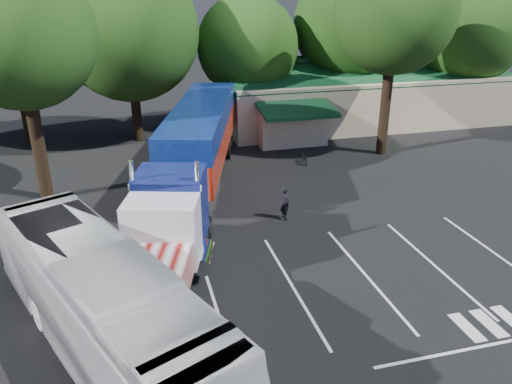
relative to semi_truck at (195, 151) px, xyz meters
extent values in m
plane|color=black|center=(2.33, -3.96, -2.72)|extent=(120.00, 120.00, 0.00)
cube|color=beige|center=(16.33, 14.04, -0.72)|extent=(24.00, 11.00, 4.00)
cube|color=#154A28|center=(16.33, 11.64, 1.78)|extent=(24.20, 6.25, 2.10)
cube|color=#154A28|center=(16.33, 16.44, 1.78)|extent=(24.20, 6.25, 2.10)
cube|color=beige|center=(8.33, 8.34, -1.32)|extent=(5.00, 2.50, 2.80)
cube|color=#154A28|center=(8.33, 7.04, 0.18)|extent=(5.40, 3.19, 0.80)
cylinder|color=black|center=(-10.67, 13.84, -0.72)|extent=(0.70, 0.70, 4.00)
sphere|color=#184012|center=(-10.67, 13.84, 4.43)|extent=(8.40, 8.40, 8.40)
cylinder|color=black|center=(-2.67, 12.24, -0.57)|extent=(0.70, 0.70, 4.30)
sphere|color=#184012|center=(-2.67, 12.24, 5.33)|extent=(10.00, 10.00, 10.00)
cylinder|color=black|center=(6.33, 13.54, -0.92)|extent=(0.70, 0.70, 3.60)
sphere|color=#184012|center=(6.33, 13.54, 3.88)|extent=(8.00, 8.00, 8.00)
cylinder|color=black|center=(15.33, 14.04, -0.47)|extent=(0.70, 0.70, 4.50)
sphere|color=#184012|center=(15.33, 14.04, 5.38)|extent=(9.60, 9.60, 9.60)
cylinder|color=black|center=(25.33, 12.84, -0.77)|extent=(0.70, 0.70, 3.90)
sphere|color=#184012|center=(25.33, 12.84, 5.08)|extent=(10.40, 10.40, 10.40)
cylinder|color=black|center=(-8.17, 2.04, 0.28)|extent=(0.70, 0.70, 6.00)
sphere|color=#184012|center=(-8.17, 2.04, 6.13)|extent=(7.60, 7.60, 7.60)
cylinder|color=black|center=(13.83, 4.54, 0.53)|extent=(0.70, 0.70, 6.50)
sphere|color=#184012|center=(13.83, 4.54, 6.78)|extent=(8.00, 8.00, 8.00)
cube|color=black|center=(-2.35, -7.92, -1.88)|extent=(3.29, 7.81, 0.28)
cube|color=white|center=(-3.54, -11.94, -1.99)|extent=(2.76, 1.06, 0.61)
cube|color=white|center=(-3.48, -11.73, -1.32)|extent=(1.32, 0.51, 1.01)
cube|color=white|center=(-3.11, -10.49, -1.10)|extent=(3.23, 3.30, 1.28)
cube|color=silver|center=(-2.48, -8.35, -0.43)|extent=(3.19, 2.51, 2.57)
cube|color=black|center=(-2.68, -9.05, 0.13)|extent=(2.49, 0.82, 1.12)
cube|color=white|center=(-2.21, -7.44, 1.03)|extent=(2.82, 0.93, 0.28)
cube|color=#0C1058|center=(-1.91, -6.42, -0.20)|extent=(3.31, 2.94, 3.02)
cylinder|color=white|center=(-3.42, -7.02, 0.19)|extent=(0.25, 0.25, 3.80)
cylinder|color=white|center=(-0.96, -7.75, 0.19)|extent=(0.25, 0.25, 3.80)
cylinder|color=white|center=(-3.76, -7.39, -1.88)|extent=(1.22, 1.92, 0.74)
cylinder|color=white|center=(-0.87, -8.25, -1.88)|extent=(1.22, 1.92, 0.74)
cube|color=silver|center=(0.86, 2.89, -0.31)|extent=(6.85, 14.53, 1.68)
cube|color=#091956|center=(0.86, 2.89, 1.19)|extent=(6.85, 14.53, 1.34)
cube|color=black|center=(2.19, 7.39, -1.77)|extent=(2.40, 4.13, 0.39)
cube|color=black|center=(-1.61, -2.67, -1.93)|extent=(0.17, 0.17, 1.56)
cube|color=black|center=(-0.11, -3.11, -1.93)|extent=(0.17, 0.17, 1.56)
cube|color=white|center=(2.92, 9.85, -2.21)|extent=(2.61, 0.89, 0.13)
cylinder|color=black|center=(-4.40, -10.70, -2.10)|extent=(0.72, 1.29, 1.23)
cylinder|color=black|center=(-2.15, -11.36, -2.10)|extent=(0.72, 1.29, 1.23)
cylinder|color=black|center=(-2.94, -5.77, -2.10)|extent=(0.72, 1.29, 1.23)
cylinder|color=black|center=(-0.69, -6.44, -2.10)|extent=(0.72, 1.29, 1.23)
cylinder|color=black|center=(-2.59, -4.59, -2.10)|extent=(0.72, 1.29, 1.23)
cylinder|color=black|center=(-0.34, -5.26, -2.10)|extent=(0.72, 1.29, 1.23)
cylinder|color=black|center=(0.81, 6.87, -2.10)|extent=(0.72, 1.29, 1.23)
cylinder|color=black|center=(3.06, 6.20, -2.10)|extent=(0.72, 1.29, 1.23)
cylinder|color=black|center=(1.19, 8.15, -2.10)|extent=(0.72, 1.29, 1.23)
cylinder|color=black|center=(3.44, 7.48, -2.10)|extent=(0.72, 1.29, 1.23)
imported|color=black|center=(3.93, -3.96, -1.84)|extent=(0.50, 0.69, 1.75)
imported|color=black|center=(7.83, 3.84, -2.30)|extent=(0.73, 1.63, 0.83)
imported|color=silver|center=(-4.67, -11.96, -0.90)|extent=(8.14, 13.12, 3.63)
imported|color=#999BA1|center=(14.33, 10.04, -2.05)|extent=(4.24, 2.28, 1.33)
camera|label=1|loc=(-3.37, -25.90, 8.42)|focal=35.00mm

